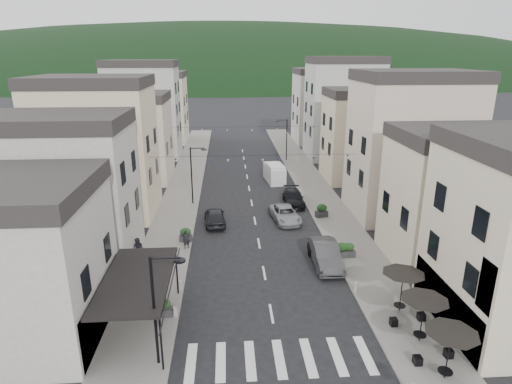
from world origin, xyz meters
TOP-DOWN VIEW (x-y plane):
  - sidewalk_left at (-7.50, 32.00)m, footprint 4.00×76.00m
  - sidewalk_right at (7.50, 32.00)m, footprint 4.00×76.00m
  - hill_backdrop at (0.00, 300.00)m, footprint 640.00×360.00m
  - boutique_awning at (-7.25, 5.00)m, footprint 3.77×7.50m
  - buildings_row_left at (-14.50, 37.75)m, footprint 10.20×54.16m
  - buildings_row_right at (14.50, 36.59)m, footprint 10.20×54.16m
  - cafe_terrace at (7.70, 2.80)m, footprint 2.50×8.10m
  - streetlamp_left_near at (-5.82, 2.00)m, footprint 1.70×0.56m
  - streetlamp_left_far at (-5.82, 26.00)m, footprint 1.70×0.56m
  - streetlamp_right_far at (5.82, 44.00)m, footprint 1.70×0.56m
  - bollards at (0.00, 5.50)m, footprint 11.66×10.26m
  - bunting_near at (0.00, 22.00)m, footprint 19.00×0.28m
  - bunting_far at (0.00, 38.00)m, footprint 19.00×0.28m
  - parked_car_a at (4.60, 12.22)m, footprint 2.16×4.48m
  - parked_car_b at (4.60, 11.94)m, footprint 1.85×5.19m
  - parked_car_c at (2.80, 20.74)m, footprint 2.86×5.08m
  - parked_car_d at (4.28, 25.25)m, footprint 2.13×4.92m
  - parked_car_e at (-3.69, 20.39)m, footprint 2.15×4.56m
  - delivery_van at (3.22, 33.62)m, footprint 2.35×4.82m
  - pedestrian_a at (-5.80, 15.24)m, footprint 0.66×0.56m
  - pedestrian_b at (-9.16, 13.25)m, footprint 1.05×0.91m
  - planter_la at (-6.35, 6.06)m, footprint 0.98×0.56m
  - planter_lb at (-6.00, 16.64)m, footprint 1.04×0.60m
  - planter_ra at (6.00, 12.81)m, footprint 1.17×0.79m
  - planter_rb at (6.58, 12.89)m, footprint 1.04×0.62m
  - planter_rc at (6.36, 21.31)m, footprint 1.23×0.86m

SIDE VIEW (x-z plane):
  - hill_backdrop at x=0.00m, z-range -35.00..35.00m
  - sidewalk_left at x=-7.50m, z-range 0.00..0.12m
  - sidewalk_right at x=7.50m, z-range 0.00..0.12m
  - bollards at x=0.00m, z-range 0.12..0.72m
  - planter_la at x=-6.35m, z-range 0.10..1.18m
  - planter_rb at x=6.58m, z-range 0.10..1.23m
  - parked_car_c at x=2.80m, z-range 0.00..1.34m
  - planter_lb at x=-6.00m, z-range 0.10..1.25m
  - planter_ra at x=6.00m, z-range 0.10..1.31m
  - parked_car_d at x=4.28m, z-range 0.00..1.41m
  - planter_rc at x=6.36m, z-range 0.10..1.35m
  - parked_car_a at x=4.60m, z-range 0.00..1.47m
  - parked_car_e at x=-3.69m, z-range 0.00..1.51m
  - parked_car_b at x=4.60m, z-range 0.00..1.70m
  - pedestrian_a at x=-5.80m, z-range 0.12..1.64m
  - pedestrian_b at x=-9.16m, z-range 0.12..1.96m
  - delivery_van at x=3.22m, z-range -0.02..2.21m
  - cafe_terrace at x=7.70m, z-range 1.09..3.62m
  - boutique_awning at x=-7.25m, z-range 1.48..4.75m
  - streetlamp_left_near at x=-5.82m, z-range 0.70..6.70m
  - streetlamp_left_far at x=-5.82m, z-range 0.70..6.70m
  - streetlamp_right_far at x=5.82m, z-range 0.70..6.70m
  - bunting_near at x=0.00m, z-range 5.34..5.96m
  - bunting_far at x=0.00m, z-range 5.34..5.96m
  - buildings_row_left at x=-14.50m, z-range -0.88..13.12m
  - buildings_row_right at x=14.50m, z-range -0.93..13.57m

